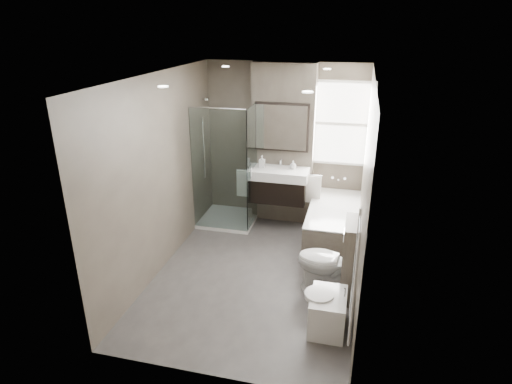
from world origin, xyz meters
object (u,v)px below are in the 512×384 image
(bathtub, at_px, (333,223))
(bidet, at_px, (327,311))
(vanity, at_px, (278,184))
(toilet, at_px, (330,262))

(bathtub, relative_size, bidet, 2.92)
(vanity, height_order, toilet, vanity)
(vanity, bearing_deg, toilet, -59.50)
(vanity, bearing_deg, bathtub, -19.37)
(toilet, relative_size, bidet, 1.49)
(bathtub, distance_m, toilet, 1.33)
(toilet, bearing_deg, bathtub, -172.11)
(vanity, height_order, bathtub, vanity)
(bathtub, relative_size, toilet, 1.96)
(toilet, distance_m, bidet, 0.75)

